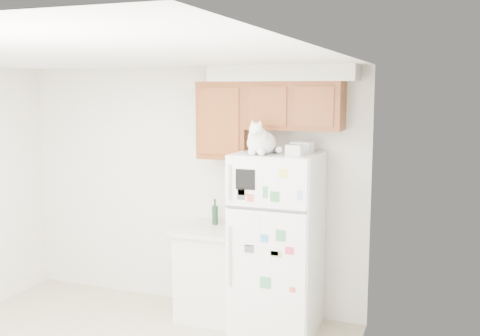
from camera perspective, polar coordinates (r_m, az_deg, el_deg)
The scene contains 8 objects.
room_shell at distance 4.34m, azimuth -13.96°, elevation -0.24°, with size 3.84×4.04×2.52m.
refrigerator at distance 5.31m, azimuth 3.78°, elevation -7.60°, with size 0.76×0.78×1.70m.
base_counter at distance 5.71m, azimuth -2.79°, elevation -10.52°, with size 0.64×0.64×0.92m.
cat at distance 5.00m, azimuth 2.10°, elevation 2.74°, with size 0.31×0.45×0.32m.
storage_box_back at distance 5.18m, azimuth 6.34°, elevation 2.12°, with size 0.18×0.13×0.10m, color white.
storage_box_front at distance 4.99m, azimuth 5.64°, elevation 1.84°, with size 0.15×0.11×0.09m, color white.
bottle_green at distance 5.69m, azimuth -2.56°, elevation -4.46°, with size 0.06×0.06×0.26m, color #19381E, non-canonical shape.
bottle_amber at distance 5.61m, azimuth -1.12°, elevation -4.60°, with size 0.06×0.06×0.26m, color #593814, non-canonical shape.
Camera 1 is at (2.57, -3.29, 2.28)m, focal length 42.00 mm.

